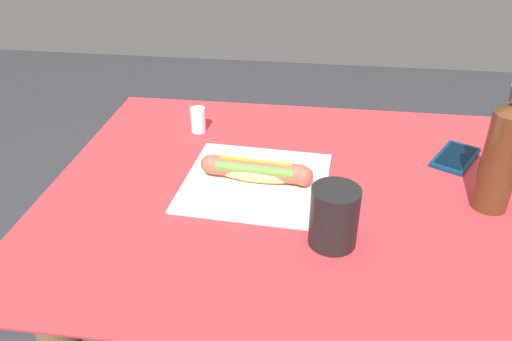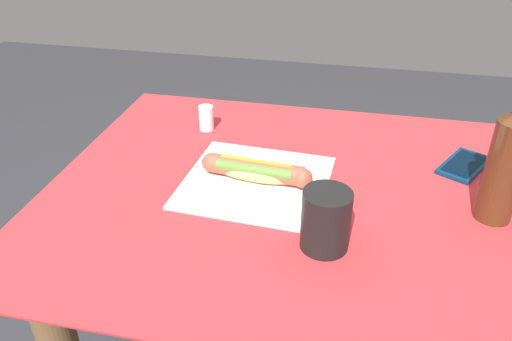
% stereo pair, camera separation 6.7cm
% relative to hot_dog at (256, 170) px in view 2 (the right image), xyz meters
% --- Properties ---
extents(dining_table, '(0.98, 0.82, 0.77)m').
position_rel_hot_dog_xyz_m(dining_table, '(-0.08, 0.01, -0.19)').
color(dining_table, brown).
rests_on(dining_table, ground).
extents(paper_wrapper, '(0.30, 0.29, 0.01)m').
position_rel_hot_dog_xyz_m(paper_wrapper, '(-0.00, -0.00, -0.03)').
color(paper_wrapper, silver).
rests_on(paper_wrapper, dining_table).
extents(hot_dog, '(0.23, 0.06, 0.05)m').
position_rel_hot_dog_xyz_m(hot_dog, '(0.00, 0.00, 0.00)').
color(hot_dog, '#DBB26B').
rests_on(hot_dog, paper_wrapper).
extents(cell_phone, '(0.13, 0.15, 0.01)m').
position_rel_hot_dog_xyz_m(cell_phone, '(-0.42, -0.16, -0.03)').
color(cell_phone, '#0A2D4C').
rests_on(cell_phone, dining_table).
extents(soda_bottle, '(0.07, 0.07, 0.25)m').
position_rel_hot_dog_xyz_m(soda_bottle, '(-0.45, 0.02, 0.08)').
color(soda_bottle, '#4C2814').
rests_on(soda_bottle, dining_table).
extents(drinking_cup, '(0.08, 0.08, 0.11)m').
position_rel_hot_dog_xyz_m(drinking_cup, '(-0.15, 0.17, 0.02)').
color(drinking_cup, black).
rests_on(drinking_cup, dining_table).
extents(salt_shaker, '(0.04, 0.04, 0.06)m').
position_rel_hot_dog_xyz_m(salt_shaker, '(0.17, -0.22, -0.00)').
color(salt_shaker, silver).
rests_on(salt_shaker, dining_table).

